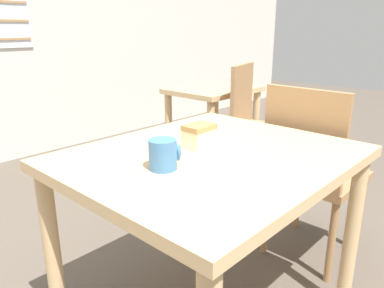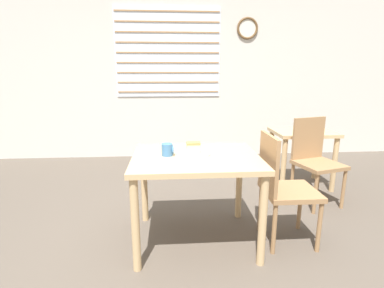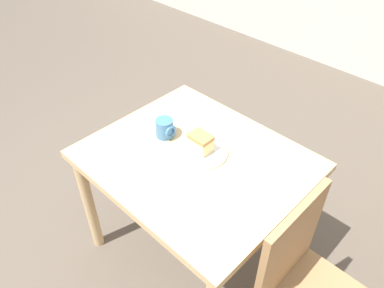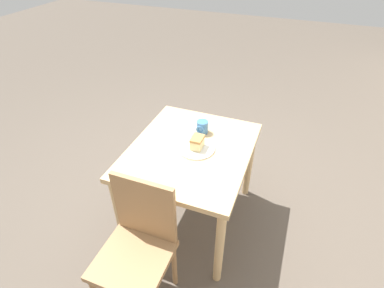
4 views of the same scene
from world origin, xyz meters
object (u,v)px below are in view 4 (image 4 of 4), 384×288
object	(u,v)px
plate	(196,148)
coffee_mug	(202,127)
chair_near_window	(138,244)
dining_table_near	(190,159)
cake_slice	(197,142)

from	to	relation	value
plate	coffee_mug	size ratio (longest dim) A/B	2.73
plate	chair_near_window	bearing A→B (deg)	-8.81
plate	coffee_mug	distance (m)	0.22
dining_table_near	plate	xyz separation A→B (m)	(-0.01, 0.04, 0.11)
cake_slice	coffee_mug	world-z (taller)	cake_slice
dining_table_near	chair_near_window	distance (m)	0.73
chair_near_window	plate	xyz separation A→B (m)	(-0.72, 0.11, 0.26)
plate	cake_slice	world-z (taller)	cake_slice
chair_near_window	cake_slice	distance (m)	0.80
chair_near_window	plate	size ratio (longest dim) A/B	3.43
plate	cake_slice	distance (m)	0.05
dining_table_near	chair_near_window	size ratio (longest dim) A/B	1.10
dining_table_near	chair_near_window	bearing A→B (deg)	-5.65
dining_table_near	coffee_mug	xyz separation A→B (m)	(-0.23, 0.01, 0.16)
dining_table_near	plate	world-z (taller)	plate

